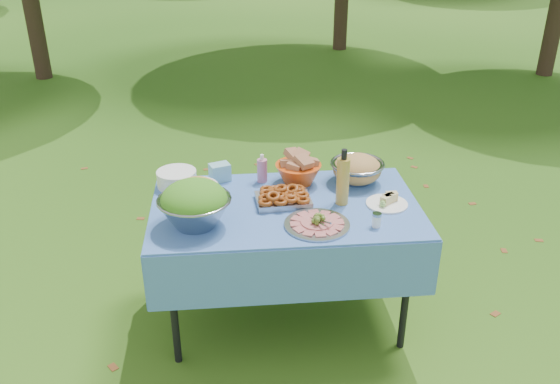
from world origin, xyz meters
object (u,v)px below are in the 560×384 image
at_px(salad_bowl, 194,204).
at_px(bread_bowl, 298,169).
at_px(plate_stack, 177,178).
at_px(charcuterie_platter, 317,219).
at_px(oil_bottle, 343,177).
at_px(pasta_bowl_steel, 357,168).
at_px(picnic_table, 285,264).

bearing_deg(salad_bowl, bread_bowl, 37.43).
distance_m(plate_stack, bread_bowl, 0.71).
relative_size(salad_bowl, bread_bowl, 1.38).
distance_m(charcuterie_platter, oil_bottle, 0.31).
xyz_separation_m(bread_bowl, charcuterie_platter, (0.03, -0.51, -0.05)).
xyz_separation_m(charcuterie_platter, oil_bottle, (0.17, 0.23, 0.12)).
height_order(salad_bowl, plate_stack, salad_bowl).
relative_size(bread_bowl, pasta_bowl_steel, 0.86).
xyz_separation_m(bread_bowl, oil_bottle, (0.21, -0.28, 0.07)).
relative_size(bread_bowl, charcuterie_platter, 0.79).
height_order(salad_bowl, charcuterie_platter, salad_bowl).
xyz_separation_m(plate_stack, bread_bowl, (0.71, -0.03, 0.04)).
height_order(salad_bowl, pasta_bowl_steel, salad_bowl).
distance_m(picnic_table, bread_bowl, 0.56).
height_order(plate_stack, pasta_bowl_steel, pasta_bowl_steel).
bearing_deg(bread_bowl, salad_bowl, -142.57).
xyz_separation_m(picnic_table, charcuterie_platter, (0.14, -0.23, 0.42)).
distance_m(salad_bowl, pasta_bowl_steel, 1.03).
distance_m(picnic_table, charcuterie_platter, 0.50).
bearing_deg(salad_bowl, picnic_table, 19.21).
relative_size(picnic_table, charcuterie_platter, 4.30).
height_order(picnic_table, charcuterie_platter, charcuterie_platter).
distance_m(pasta_bowl_steel, oil_bottle, 0.31).
xyz_separation_m(picnic_table, pasta_bowl_steel, (0.45, 0.26, 0.46)).
height_order(salad_bowl, bread_bowl, salad_bowl).
xyz_separation_m(pasta_bowl_steel, charcuterie_platter, (-0.31, -0.50, -0.04)).
distance_m(plate_stack, charcuterie_platter, 0.92).
height_order(picnic_table, plate_stack, plate_stack).
relative_size(picnic_table, pasta_bowl_steel, 4.67).
relative_size(plate_stack, oil_bottle, 0.72).
height_order(plate_stack, oil_bottle, oil_bottle).
bearing_deg(pasta_bowl_steel, salad_bowl, -155.12).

